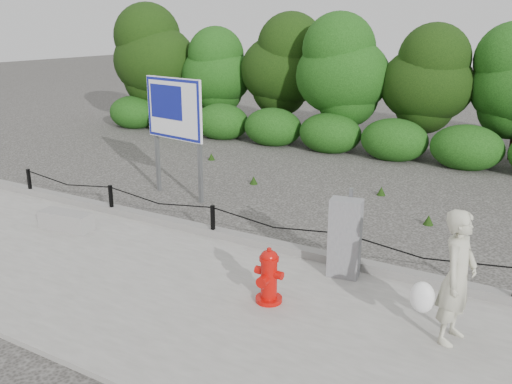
{
  "coord_description": "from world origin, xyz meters",
  "views": [
    {
      "loc": [
        5.28,
        -7.53,
        3.8
      ],
      "look_at": [
        0.79,
        0.2,
        1.0
      ],
      "focal_mm": 38.0,
      "sensor_mm": 36.0,
      "label": 1
    }
  ],
  "objects_px": {
    "pedestrian": "(455,279)",
    "utility_cabinet": "(345,238)",
    "concrete_block": "(66,221)",
    "advertising_sign": "(174,114)",
    "fire_hydrant": "(269,276)"
  },
  "relations": [
    {
      "from": "utility_cabinet",
      "to": "advertising_sign",
      "type": "xyz_separation_m",
      "value": [
        -4.82,
        2.07,
        1.19
      ]
    },
    {
      "from": "concrete_block",
      "to": "advertising_sign",
      "type": "distance_m",
      "value": 3.3
    },
    {
      "from": "pedestrian",
      "to": "utility_cabinet",
      "type": "bearing_deg",
      "value": 70.64
    },
    {
      "from": "concrete_block",
      "to": "utility_cabinet",
      "type": "relative_size",
      "value": 0.77
    },
    {
      "from": "fire_hydrant",
      "to": "utility_cabinet",
      "type": "xyz_separation_m",
      "value": [
        0.6,
        1.29,
        0.24
      ]
    },
    {
      "from": "fire_hydrant",
      "to": "utility_cabinet",
      "type": "bearing_deg",
      "value": 65.66
    },
    {
      "from": "pedestrian",
      "to": "concrete_block",
      "type": "distance_m",
      "value": 7.05
    },
    {
      "from": "pedestrian",
      "to": "advertising_sign",
      "type": "relative_size",
      "value": 0.63
    },
    {
      "from": "fire_hydrant",
      "to": "concrete_block",
      "type": "relative_size",
      "value": 0.77
    },
    {
      "from": "concrete_block",
      "to": "fire_hydrant",
      "type": "bearing_deg",
      "value": -6.44
    },
    {
      "from": "fire_hydrant",
      "to": "concrete_block",
      "type": "distance_m",
      "value": 4.68
    },
    {
      "from": "concrete_block",
      "to": "pedestrian",
      "type": "bearing_deg",
      "value": -1.92
    },
    {
      "from": "utility_cabinet",
      "to": "advertising_sign",
      "type": "relative_size",
      "value": 0.51
    },
    {
      "from": "fire_hydrant",
      "to": "pedestrian",
      "type": "height_order",
      "value": "pedestrian"
    },
    {
      "from": "concrete_block",
      "to": "utility_cabinet",
      "type": "height_order",
      "value": "utility_cabinet"
    }
  ]
}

